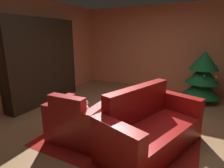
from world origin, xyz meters
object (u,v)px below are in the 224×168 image
Objects in this scene: armchair_red at (78,122)px; bottle_on_table at (121,100)px; bookshelf_unit at (47,63)px; couch_red at (150,128)px; decorated_tree at (202,76)px; book_stack_on_table at (115,107)px; coffee_table at (115,112)px.

bottle_on_table is (0.49, 0.66, 0.26)m from armchair_red.
bottle_on_table is (2.37, -0.56, -0.43)m from bookshelf_unit.
couch_red is 1.46× the size of decorated_tree.
bottle_on_table is (-0.64, 0.32, 0.25)m from couch_red.
decorated_tree is (1.74, 2.96, 0.37)m from armchair_red.
decorated_tree reaches higher than armchair_red.
decorated_tree is (0.61, 2.62, 0.37)m from couch_red.
decorated_tree is at bearing 76.88° from couch_red.
bookshelf_unit is 2.26× the size of armchair_red.
decorated_tree is at bearing 62.19° from book_stack_on_table.
decorated_tree is at bearing 25.68° from bookshelf_unit.
armchair_red is at bearing -131.90° from book_stack_on_table.
bottle_on_table is at bearing 74.60° from book_stack_on_table.
armchair_red is at bearing -120.54° from decorated_tree.
couch_red reaches higher than coffee_table.
bookshelf_unit is 9.31× the size of book_stack_on_table.
decorated_tree is (1.29, 2.49, 0.28)m from coffee_table.
bottle_on_table reaches higher than coffee_table.
bookshelf_unit reaches higher than coffee_table.
coffee_table is 2.82m from decorated_tree.
bookshelf_unit is 4.03m from decorated_tree.
armchair_red is at bearing -32.93° from bookshelf_unit.
coffee_table is 3.15× the size of book_stack_on_table.
bottle_on_table is (0.04, 0.19, 0.17)m from coffee_table.
coffee_table is at bearing -79.90° from book_stack_on_table.
armchair_red is 0.69m from book_stack_on_table.
couch_red is 2.70× the size of coffee_table.
coffee_table is at bearing -117.36° from decorated_tree.
armchair_red reaches higher than bottle_on_table.
bookshelf_unit is 6.73× the size of bottle_on_table.
coffee_table is at bearing -100.96° from bottle_on_table.
bookshelf_unit is at bearing 166.76° from bottle_on_table.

